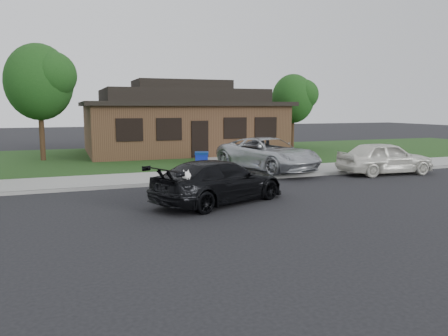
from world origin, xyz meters
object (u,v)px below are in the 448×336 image
object	(u,v)px
sedan	(219,181)
recycling_bin	(202,163)
white_compact	(385,158)
minivan	(268,154)

from	to	relation	value
sedan	recycling_bin	xyz separation A→B (m)	(1.06, 5.21, -0.07)
white_compact	recycling_bin	world-z (taller)	white_compact
sedan	recycling_bin	distance (m)	5.32
minivan	white_compact	size ratio (longest dim) A/B	1.23
recycling_bin	sedan	bearing A→B (deg)	-82.98
recycling_bin	minivan	bearing A→B (deg)	21.59
minivan	recycling_bin	bearing A→B (deg)	166.32
white_compact	recycling_bin	xyz separation A→B (m)	(-8.13, 2.12, -0.13)
sedan	white_compact	xyz separation A→B (m)	(9.19, 3.10, 0.06)
minivan	recycling_bin	size ratio (longest dim) A/B	5.47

